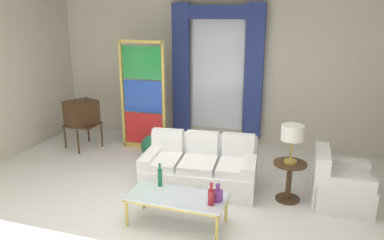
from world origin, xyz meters
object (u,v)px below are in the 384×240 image
Objects in this scene: vintage_tv at (82,114)px; peacock_figurine at (149,147)px; coffee_table at (177,198)px; bottle_crystal_tall at (211,196)px; round_side_table at (289,178)px; bottle_blue_decanter at (218,195)px; table_lamp_brass at (292,134)px; bottle_amber_squat at (160,177)px; couch_white_long at (200,168)px; stained_glass_divider at (143,98)px; armchair_white at (338,185)px.

vintage_tv reaches higher than peacock_figurine.
bottle_crystal_tall reaches higher than coffee_table.
peacock_figurine is 2.80m from round_side_table.
table_lamp_brass is at bearing 53.64° from bottle_blue_decanter.
round_side_table is (1.66, 0.94, -0.19)m from bottle_amber_squat.
peacock_figurine is at bearing 123.04° from coffee_table.
vintage_tv reaches higher than couch_white_long.
coffee_table is at bearing -56.77° from stained_glass_divider.
armchair_white is 1.46× the size of table_lamp_brass.
bottle_amber_squat is at bearing -61.23° from peacock_figurine.
bottle_blue_decanter is at bearing 66.79° from bottle_crystal_tall.
couch_white_long reaches higher than coffee_table.
bottle_crystal_tall is 2.05m from armchair_white.
coffee_table is at bearing -88.09° from couch_white_long.
armchair_white is (2.07, 0.05, -0.02)m from couch_white_long.
stained_glass_divider is at bearing 119.89° from bottle_amber_squat.
vintage_tv is 4.33m from table_lamp_brass.
table_lamp_brass is (0.81, 1.10, 0.53)m from bottle_blue_decanter.
bottle_blue_decanter is at bearing -126.36° from table_lamp_brass.
vintage_tv is 2.24× the size of peacock_figurine.
bottle_amber_squat is at bearing -150.56° from round_side_table.
bottle_blue_decanter is 1.47m from table_lamp_brass.
stained_glass_divider is at bearing 129.42° from bottle_crystal_tall.
bottle_crystal_tall is 0.90× the size of bottle_amber_squat.
armchair_white is (2.03, 1.24, -0.08)m from coffee_table.
table_lamp_brass reaches higher than coffee_table.
vintage_tv is at bearing 174.89° from peacock_figurine.
round_side_table is at bearing -171.56° from armchair_white.
bottle_amber_squat is 2.58m from armchair_white.
vintage_tv reaches higher than bottle_crystal_tall.
armchair_white is 3.95m from stained_glass_divider.
bottle_amber_squat is 0.56× the size of round_side_table.
table_lamp_brass is at bearing 26.57° from round_side_table.
bottle_blue_decanter is 0.43× the size of table_lamp_brass.
round_side_table reaches higher than peacock_figurine.
coffee_table is 3.83× the size of bottle_amber_squat.
round_side_table is 1.04× the size of table_lamp_brass.
bottle_blue_decanter is 0.87m from bottle_amber_squat.
couch_white_long is 7.55× the size of bottle_blue_decanter.
vintage_tv is at bearing 142.91° from coffee_table.
round_side_table is (0.81, 1.10, -0.14)m from bottle_blue_decanter.
bottle_amber_squat reaches higher than peacock_figurine.
stained_glass_divider is at bearing 123.23° from coffee_table.
stained_glass_divider is (-2.16, 2.45, 0.56)m from bottle_blue_decanter.
bottle_amber_squat is at bearing -156.14° from armchair_white.
armchair_white is 0.38× the size of stained_glass_divider.
peacock_figurine is (-1.31, 2.02, -0.15)m from coffee_table.
bottle_crystal_tall is 2.78m from peacock_figurine.
armchair_white is (1.50, 1.20, -0.21)m from bottle_blue_decanter.
bottle_crystal_tall is at bearing -49.48° from peacock_figurine.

